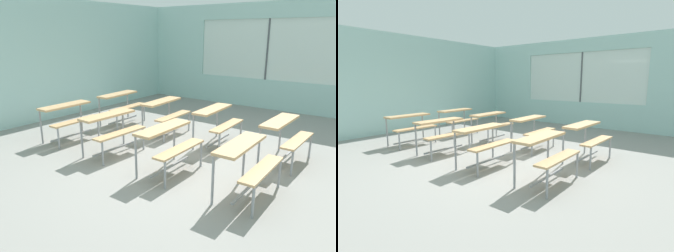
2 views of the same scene
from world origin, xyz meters
The scene contains 11 objects.
ground centered at (0.00, 0.00, -0.03)m, with size 10.00×9.00×0.05m, color gray.
wall_back centered at (0.00, 4.50, 1.50)m, with size 10.00×0.12×3.00m, color #A8D1CC.
wall_right centered at (5.00, -0.13, 1.45)m, with size 0.12×9.00×3.00m.
desk_bench_r0c0 centered at (-0.35, -1.30, 0.56)m, with size 1.11×0.61×0.74m.
desk_bench_r0c1 centered at (1.16, -1.33, 0.56)m, with size 1.11×0.62×0.74m.
desk_bench_r1c0 centered at (-0.37, 0.01, 0.56)m, with size 1.10×0.60×0.74m.
desk_bench_r1c1 centered at (1.24, 0.02, 0.56)m, with size 1.12×0.63×0.74m.
desk_bench_r2c0 centered at (-0.32, 1.33, 0.56)m, with size 1.12×0.63×0.74m.
desk_bench_r2c1 centered at (1.22, 1.28, 0.56)m, with size 1.12×0.64×0.74m.
desk_bench_r3c0 centered at (-0.30, 2.63, 0.56)m, with size 1.11×0.60×0.74m.
desk_bench_r3c1 centered at (1.25, 2.66, 0.56)m, with size 1.12×0.64×0.74m.
Camera 1 is at (-4.20, -2.85, 2.17)m, focal length 34.31 mm.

